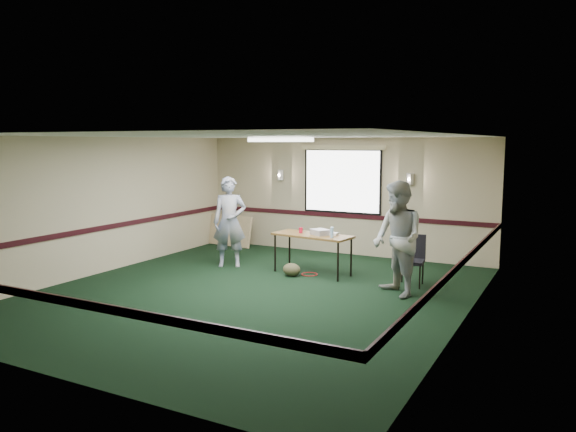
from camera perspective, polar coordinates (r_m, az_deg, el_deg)
The scene contains 13 objects.
ground at distance 9.79m, azimuth -3.59°, elevation -7.87°, with size 8.00×8.00×0.00m, color black.
room_shell at distance 11.35m, azimuth 1.95°, elevation 2.38°, with size 8.00×8.02×8.00m.
folding_table at distance 11.06m, azimuth 2.50°, elevation -2.17°, with size 1.65×0.83×0.79m.
projector at distance 10.98m, azimuth 3.28°, elevation -1.64°, with size 0.33×0.28×0.11m, color #9A99A1.
game_console at distance 10.98m, azimuth 4.55°, elevation -1.81°, with size 0.21×0.16×0.05m, color silver.
red_cup at distance 11.20m, azimuth 1.31°, elevation -1.46°, with size 0.07×0.07×0.11m, color #B70C26.
water_bottle at distance 10.66m, azimuth 4.49°, elevation -1.67°, with size 0.06×0.06×0.21m, color #89B9E0.
duffel_bag at distance 10.98m, azimuth 0.37°, elevation -5.47°, with size 0.36×0.27×0.26m, color #453F27.
cable_coil at distance 11.13m, azimuth 2.19°, elevation -5.93°, with size 0.32×0.32×0.02m, color red.
folded_table at distance 14.25m, azimuth -6.27°, elevation -1.44°, with size 1.51×0.06×0.78m, color tan.
conference_chair at distance 10.51m, azimuth 12.49°, elevation -3.95°, with size 0.50×0.52×0.92m.
person_left at distance 11.76m, azimuth -5.96°, elevation -0.60°, with size 0.69×0.45×1.89m, color #41568F.
person_right at distance 9.62m, azimuth 11.08°, elevation -2.30°, with size 0.95×0.74×1.96m, color #7D9AC3.
Camera 1 is at (4.94, -8.05, 2.60)m, focal length 35.00 mm.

